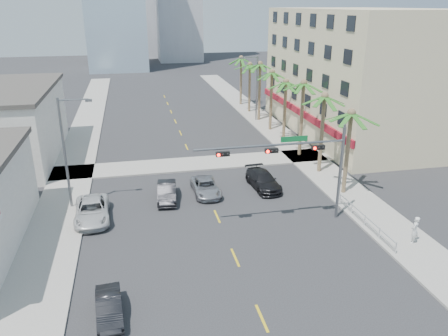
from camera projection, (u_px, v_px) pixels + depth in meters
name	position (u px, v px, depth m)	size (l,w,h in m)	color
ground	(252.00, 295.00, 24.76)	(260.00, 260.00, 0.00)	#262628
sidewalk_right	(311.00, 162.00, 45.39)	(4.00, 120.00, 0.15)	gray
sidewalk_left	(70.00, 180.00, 40.66)	(4.00, 120.00, 0.15)	gray
sidewalk_cross	(194.00, 164.00, 44.86)	(80.00, 4.00, 0.15)	gray
building_right	(359.00, 73.00, 53.89)	(15.25, 28.00, 15.00)	beige
traffic_signal_mast	(301.00, 158.00, 31.39)	(11.12, 0.54, 7.20)	slate
palm_tree_0	(351.00, 114.00, 35.52)	(4.80, 4.80, 7.80)	brown
palm_tree_1	(325.00, 97.00, 40.16)	(4.80, 4.80, 8.16)	brown
palm_tree_2	(304.00, 84.00, 44.79)	(4.80, 4.80, 8.52)	brown
palm_tree_3	(286.00, 82.00, 49.80)	(4.80, 4.80, 7.80)	brown
palm_tree_4	(272.00, 73.00, 54.43)	(4.80, 4.80, 8.16)	brown
palm_tree_5	(260.00, 65.00, 59.06)	(4.80, 4.80, 8.52)	brown
palm_tree_6	(250.00, 65.00, 64.07)	(4.80, 4.80, 7.80)	brown
palm_tree_7	(241.00, 58.00, 68.70)	(4.80, 4.80, 8.16)	brown
streetlight_left	(67.00, 148.00, 33.61)	(2.55, 0.25, 9.00)	slate
streetlight_right	(255.00, 85.00, 59.90)	(2.55, 0.25, 9.00)	slate
guardrail	(365.00, 219.00, 32.04)	(0.08, 8.08, 1.00)	silver
car_parked_mid	(109.00, 308.00, 22.76)	(1.31, 3.76, 1.24)	black
car_parked_far	(92.00, 211.00, 33.15)	(2.50, 5.43, 1.51)	silver
car_lane_left	(167.00, 192.00, 36.54)	(1.53, 4.38, 1.44)	black
car_lane_center	(206.00, 187.00, 37.74)	(2.16, 4.68, 1.30)	#ADACB1
car_lane_right	(263.00, 180.00, 38.92)	(2.06, 5.08, 1.47)	black
pedestrian	(415.00, 230.00, 29.59)	(0.71, 0.46, 1.94)	white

